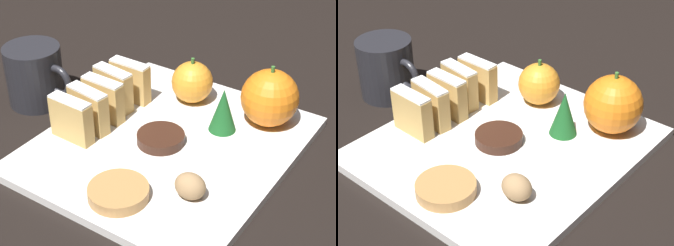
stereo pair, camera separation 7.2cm
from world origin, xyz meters
TOP-DOWN VIEW (x-y plane):
  - ground_plane at (0.00, 0.00)m, footprint 6.00×6.00m
  - serving_platter at (0.00, 0.00)m, footprint 0.31×0.34m
  - stollen_slice_front at (-0.11, -0.06)m, footprint 0.06×0.02m
  - stollen_slice_second at (-0.11, -0.03)m, footprint 0.06×0.03m
  - stollen_slice_third at (-0.11, -0.00)m, footprint 0.06×0.02m
  - stollen_slice_fourth at (-0.11, 0.03)m, footprint 0.06×0.03m
  - stollen_slice_fifth at (-0.11, 0.06)m, footprint 0.06×0.02m
  - orange_near at (0.09, 0.12)m, footprint 0.08×0.08m
  - orange_far at (-0.03, 0.11)m, footprint 0.06×0.06m
  - walnut at (0.08, -0.08)m, footprint 0.04×0.03m
  - chocolate_cookie at (-0.01, -0.01)m, footprint 0.06×0.06m
  - gingerbread_cookie at (0.01, -0.12)m, footprint 0.07×0.07m
  - evergreen_sprig at (0.04, 0.07)m, footprint 0.04×0.04m
  - coffee_mug at (-0.23, -0.01)m, footprint 0.11×0.08m

SIDE VIEW (x-z plane):
  - ground_plane at x=0.00m, z-range 0.00..0.00m
  - serving_platter at x=0.00m, z-range 0.00..0.01m
  - chocolate_cookie at x=-0.01m, z-range 0.01..0.03m
  - gingerbread_cookie at x=0.01m, z-range 0.01..0.03m
  - walnut at x=0.08m, z-range 0.01..0.04m
  - stollen_slice_front at x=-0.11m, z-range 0.01..0.07m
  - stollen_slice_second at x=-0.11m, z-range 0.01..0.07m
  - stollen_slice_third at x=-0.11m, z-range 0.01..0.07m
  - stollen_slice_fourth at x=-0.11m, z-range 0.01..0.07m
  - stollen_slice_fifth at x=-0.11m, z-range 0.01..0.07m
  - orange_far at x=-0.03m, z-range 0.01..0.08m
  - evergreen_sprig at x=0.04m, z-range 0.01..0.07m
  - coffee_mug at x=-0.23m, z-range 0.00..0.09m
  - orange_near at x=0.09m, z-range 0.01..0.09m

